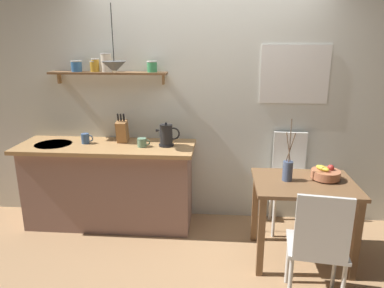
# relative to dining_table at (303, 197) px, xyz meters

# --- Properties ---
(ground_plane) EXTENTS (14.00, 14.00, 0.00)m
(ground_plane) POSITION_rel_dining_table_xyz_m (-0.93, 0.20, -0.62)
(ground_plane) COLOR #A87F56
(back_wall) EXTENTS (6.80, 0.11, 2.70)m
(back_wall) POSITION_rel_dining_table_xyz_m (-0.72, 0.85, 0.73)
(back_wall) COLOR silver
(back_wall) RESTS_ON ground_plane
(kitchen_counter) EXTENTS (1.83, 0.63, 0.91)m
(kitchen_counter) POSITION_rel_dining_table_xyz_m (-1.93, 0.52, -0.16)
(kitchen_counter) COLOR gray
(kitchen_counter) RESTS_ON ground_plane
(wall_shelf) EXTENTS (1.23, 0.20, 0.32)m
(wall_shelf) POSITION_rel_dining_table_xyz_m (-1.93, 0.69, 1.05)
(wall_shelf) COLOR brown
(dining_table) EXTENTS (0.87, 0.67, 0.76)m
(dining_table) POSITION_rel_dining_table_xyz_m (0.00, 0.00, 0.00)
(dining_table) COLOR brown
(dining_table) RESTS_ON ground_plane
(dining_chair_near) EXTENTS (0.47, 0.44, 0.95)m
(dining_chair_near) POSITION_rel_dining_table_xyz_m (-0.02, -0.64, -0.08)
(dining_chair_near) COLOR silver
(dining_chair_near) RESTS_ON ground_plane
(dining_chair_far) EXTENTS (0.41, 0.45, 1.02)m
(dining_chair_far) POSITION_rel_dining_table_xyz_m (-0.01, 0.63, -0.07)
(dining_chair_far) COLOR white
(dining_chair_far) RESTS_ON ground_plane
(fruit_bowl) EXTENTS (0.25, 0.25, 0.13)m
(fruit_bowl) POSITION_rel_dining_table_xyz_m (0.19, 0.08, 0.19)
(fruit_bowl) COLOR #BC704C
(fruit_bowl) RESTS_ON dining_table
(twig_vase) EXTENTS (0.09, 0.09, 0.55)m
(twig_vase) POSITION_rel_dining_table_xyz_m (-0.15, 0.02, 0.24)
(twig_vase) COLOR #475675
(twig_vase) RESTS_ON dining_table
(electric_kettle) EXTENTS (0.24, 0.15, 0.25)m
(electric_kettle) POSITION_rel_dining_table_xyz_m (-1.29, 0.50, 0.40)
(electric_kettle) COLOR black
(electric_kettle) RESTS_ON kitchen_counter
(knife_block) EXTENTS (0.11, 0.16, 0.32)m
(knife_block) POSITION_rel_dining_table_xyz_m (-1.77, 0.59, 0.42)
(knife_block) COLOR #9E6B3D
(knife_block) RESTS_ON kitchen_counter
(coffee_mug_by_sink) EXTENTS (0.13, 0.08, 0.11)m
(coffee_mug_by_sink) POSITION_rel_dining_table_xyz_m (-2.15, 0.53, 0.34)
(coffee_mug_by_sink) COLOR #3D5B89
(coffee_mug_by_sink) RESTS_ON kitchen_counter
(coffee_mug_spare) EXTENTS (0.13, 0.09, 0.09)m
(coffee_mug_spare) POSITION_rel_dining_table_xyz_m (-1.53, 0.45, 0.34)
(coffee_mug_spare) COLOR slate
(coffee_mug_spare) RESTS_ON kitchen_counter
(pendant_lamp) EXTENTS (0.23, 0.23, 0.62)m
(pendant_lamp) POSITION_rel_dining_table_xyz_m (-1.75, 0.38, 1.09)
(pendant_lamp) COLOR black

